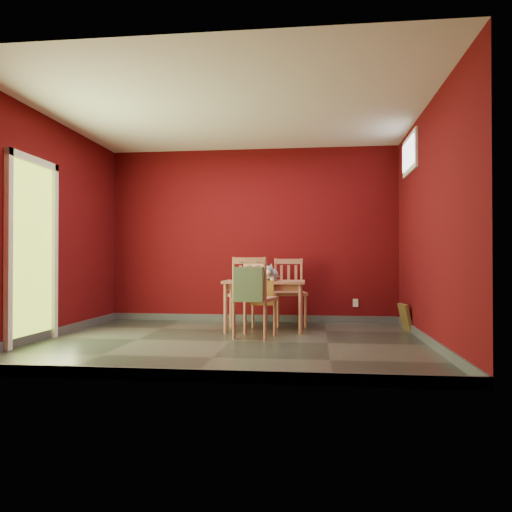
# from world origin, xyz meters

# --- Properties ---
(ground) EXTENTS (4.50, 4.50, 0.00)m
(ground) POSITION_xyz_m (0.00, 0.00, 0.00)
(ground) COLOR #2D342D
(ground) RESTS_ON ground
(room_shell) EXTENTS (4.50, 4.50, 4.50)m
(room_shell) POSITION_xyz_m (0.00, 0.00, 0.05)
(room_shell) COLOR #4D070B
(room_shell) RESTS_ON ground
(doorway) EXTENTS (0.06, 1.01, 2.13)m
(doorway) POSITION_xyz_m (-2.23, -0.40, 1.12)
(doorway) COLOR #B7D838
(doorway) RESTS_ON ground
(window) EXTENTS (0.05, 0.90, 0.50)m
(window) POSITION_xyz_m (2.23, 1.00, 2.35)
(window) COLOR white
(window) RESTS_ON room_shell
(outlet_plate) EXTENTS (0.08, 0.02, 0.12)m
(outlet_plate) POSITION_xyz_m (1.60, 1.99, 0.30)
(outlet_plate) COLOR silver
(outlet_plate) RESTS_ON room_shell
(dining_table) EXTENTS (1.09, 0.65, 0.68)m
(dining_table) POSITION_xyz_m (0.31, 0.92, 0.59)
(dining_table) COLOR #A5624D
(dining_table) RESTS_ON ground
(table_runner) EXTENTS (0.31, 0.63, 0.32)m
(table_runner) POSITION_xyz_m (0.31, 0.82, 0.63)
(table_runner) COLOR #936226
(table_runner) RESTS_ON dining_table
(chair_far_left) EXTENTS (0.58, 0.58, 0.93)m
(chair_far_left) POSITION_xyz_m (0.04, 1.46, 0.48)
(chair_far_left) COLOR #A5624D
(chair_far_left) RESTS_ON ground
(chair_far_right) EXTENTS (0.53, 0.53, 0.98)m
(chair_far_right) POSITION_xyz_m (0.62, 1.54, 0.50)
(chair_far_right) COLOR #A5624D
(chair_far_right) RESTS_ON ground
(chair_near) EXTENTS (0.55, 0.55, 0.98)m
(chair_near) POSITION_xyz_m (0.24, 0.27, 0.50)
(chair_near) COLOR #A5624D
(chair_near) RESTS_ON ground
(tote_bag) EXTENTS (0.34, 0.20, 0.47)m
(tote_bag) POSITION_xyz_m (0.21, 0.04, 0.66)
(tote_bag) COLOR #66905F
(tote_bag) RESTS_ON chair_near
(cat) EXTENTS (0.33, 0.50, 0.23)m
(cat) POSITION_xyz_m (0.39, 0.87, 0.79)
(cat) COLOR slate
(cat) RESTS_ON table_runner
(picture_frame) EXTENTS (0.16, 0.37, 0.36)m
(picture_frame) POSITION_xyz_m (2.19, 1.14, 0.18)
(picture_frame) COLOR brown
(picture_frame) RESTS_ON ground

